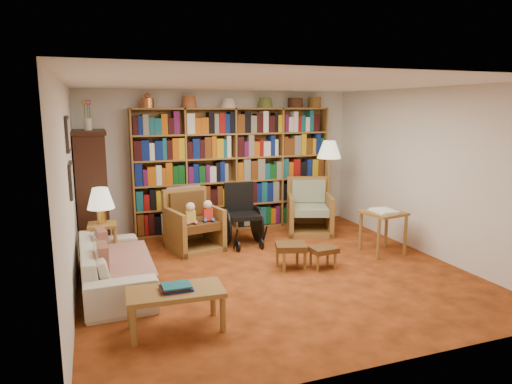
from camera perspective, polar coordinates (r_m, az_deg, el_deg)
name	(u,v)px	position (r m, az deg, el deg)	size (l,w,h in m)	color
floor	(272,271)	(6.36, 1.97, -9.78)	(5.00, 5.00, 0.00)	#B04A1B
ceiling	(273,84)	(5.97, 2.12, 13.34)	(5.00, 5.00, 0.00)	white
wall_back	(221,160)	(8.39, -4.37, 3.96)	(5.00, 5.00, 0.00)	white
wall_front	(387,226)	(3.88, 16.00, -4.15)	(5.00, 5.00, 0.00)	white
wall_left	(69,193)	(5.62, -22.35, -0.07)	(5.00, 5.00, 0.00)	white
wall_right	(426,172)	(7.34, 20.47, 2.38)	(5.00, 5.00, 0.00)	white
bookshelf	(234,165)	(8.29, -2.71, 3.34)	(3.60, 0.30, 2.42)	olive
curio_cabinet	(92,188)	(7.63, -19.82, 0.46)	(0.50, 0.95, 2.40)	#311A0D
framed_pictures	(70,157)	(5.86, -22.28, 4.05)	(0.03, 0.52, 0.97)	black
sofa	(114,265)	(5.97, -17.29, -8.71)	(0.77, 1.98, 0.58)	beige
sofa_throw	(118,264)	(5.97, -16.81, -8.57)	(0.78, 1.46, 0.04)	beige
cushion_left	(102,246)	(6.25, -18.73, -6.36)	(0.11, 0.35, 0.35)	maroon
cushion_right	(103,263)	(5.58, -18.54, -8.38)	(0.11, 0.35, 0.35)	maroon
side_table_lamp	(103,235)	(6.76, -18.59, -5.15)	(0.41, 0.41, 0.61)	olive
table_lamp	(101,200)	(6.65, -18.85, -0.89)	(0.37, 0.37, 0.51)	gold
armchair_leather	(193,224)	(7.31, -7.88, -3.97)	(0.92, 0.94, 0.95)	olive
armchair_sage	(307,211)	(8.24, 6.41, -2.43)	(1.05, 1.05, 0.96)	olive
wheelchair	(242,216)	(7.45, -1.79, -3.07)	(0.57, 0.80, 1.00)	black
floor_lamp	(329,153)	(8.27, 9.13, 4.81)	(0.43, 0.43, 1.62)	gold
side_table_papers	(383,218)	(7.21, 15.63, -3.20)	(0.64, 0.64, 0.68)	olive
footstool_a	(291,248)	(6.37, 4.40, -7.03)	(0.50, 0.46, 0.35)	#533216
footstool_b	(323,251)	(6.44, 8.38, -7.29)	(0.38, 0.33, 0.30)	#533216
coffee_table	(176,295)	(4.72, -10.03, -12.57)	(0.98, 0.52, 0.48)	olive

